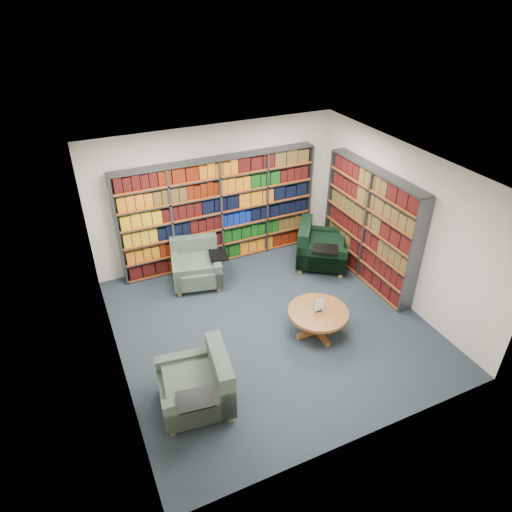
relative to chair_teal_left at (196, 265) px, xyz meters
name	(u,v)px	position (x,y,z in m)	size (l,w,h in m)	color
room_shell	(272,256)	(0.72, -1.81, 1.07)	(5.02, 5.02, 2.82)	#1B2331
bookshelf_back	(220,212)	(0.72, 0.53, 0.77)	(4.00, 0.28, 2.20)	#47494F
bookshelf_right	(369,226)	(3.06, -1.21, 0.77)	(0.28, 2.50, 2.20)	#47494F
chair_teal_left	(196,265)	(0.00, 0.00, 0.00)	(1.16, 1.08, 0.82)	#032C38
chair_green_right	(318,249)	(2.44, -0.49, 0.03)	(1.36, 1.38, 0.89)	black
chair_teal_front	(201,386)	(-0.88, -2.93, 0.02)	(1.06, 1.18, 0.86)	#032C38
coffee_table	(318,316)	(1.33, -2.33, 0.04)	(0.99, 0.99, 0.70)	#985524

